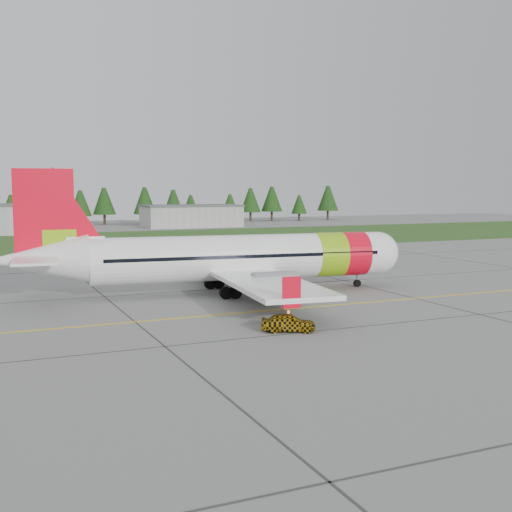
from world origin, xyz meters
name	(u,v)px	position (x,y,z in m)	size (l,w,h in m)	color
ground	(371,326)	(0.00, 0.00, 0.00)	(320.00, 320.00, 0.00)	gray
aircraft	(234,258)	(-3.56, 17.27, 3.27)	(37.45, 34.71, 11.35)	white
follow_me_car	(288,305)	(-6.17, 0.70, 1.85)	(1.49, 1.26, 3.70)	#CE9D0B
service_van	(45,247)	(-17.14, 50.26, 2.01)	(1.40, 1.33, 4.02)	silver
grass_strip	(124,240)	(0.00, 82.00, 0.01)	(320.00, 50.00, 0.03)	#30561E
taxi_guideline	(316,307)	(0.00, 8.00, 0.01)	(120.00, 0.25, 0.02)	gold
hangar_east	(191,217)	(25.00, 118.00, 2.60)	(24.00, 12.00, 5.20)	#A8A8A3
treeline	(78,206)	(0.00, 138.00, 5.00)	(160.00, 8.00, 10.00)	#1C3F14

